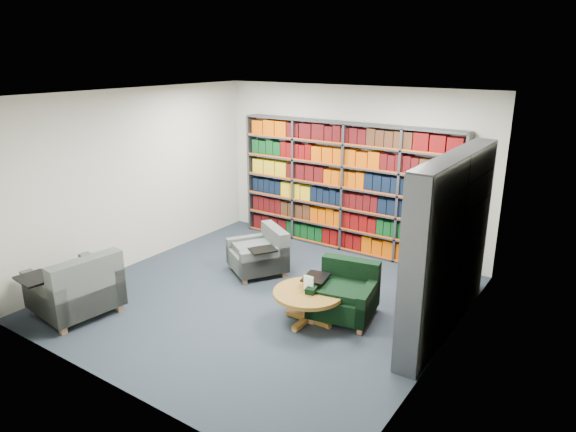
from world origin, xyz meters
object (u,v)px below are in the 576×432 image
Objects in this scene: chair_green_right at (345,295)px; chair_teal_front at (78,290)px; coffee_table at (308,298)px; chair_teal_left at (262,255)px.

chair_green_right is 0.84× the size of chair_teal_front.
coffee_table is at bearing -125.13° from chair_green_right.
chair_teal_front is at bearing -114.87° from chair_teal_left.
chair_green_right reaches higher than coffee_table.
coffee_table is (2.58, 1.53, -0.01)m from chair_teal_front.
chair_green_right is at bearing 54.87° from coffee_table.
chair_teal_left reaches higher than coffee_table.
chair_teal_front reaches higher than chair_teal_left.
chair_teal_front is at bearing -145.83° from chair_green_right.
chair_teal_left is 1.72m from coffee_table.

